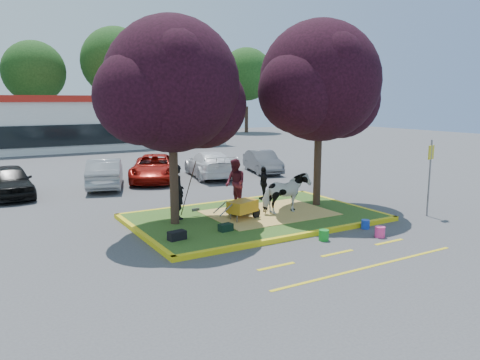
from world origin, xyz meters
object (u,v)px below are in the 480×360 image
calf (239,209)px  handler (178,192)px  bucket_blue (365,224)px  car_silver (105,173)px  bucket_green (324,235)px  cow (286,193)px  wheelbarrow (243,207)px  car_black (10,181)px  bucket_pink (380,232)px  sign_post (430,169)px

calf → handler: handler is taller
calf → bucket_blue: (2.93, -3.07, -0.23)m
car_silver → bucket_green: bearing=123.8°
calf → car_silver: (-2.43, 8.31, 0.32)m
cow → bucket_blue: bearing=-150.5°
wheelbarrow → car_black: (-6.28, 8.78, 0.08)m
wheelbarrow → car_black: car_black is taller
cow → calf: size_ratio=1.65×
cow → bucket_pink: size_ratio=5.18×
wheelbarrow → bucket_green: wheelbarrow is taller
cow → bucket_blue: 2.92m
calf → bucket_blue: size_ratio=3.56×
wheelbarrow → bucket_blue: (3.14, -2.44, -0.46)m
car_black → car_silver: bearing=0.3°
calf → bucket_blue: calf is taller
sign_post → car_black: 16.79m
calf → car_silver: bearing=112.4°
bucket_pink → car_silver: 13.30m
bucket_pink → cow: bearing=107.3°
sign_post → bucket_blue: bearing=169.1°
calf → car_silver: car_silver is taller
sign_post → car_silver: bearing=114.2°
bucket_green → car_silver: (-3.37, 11.69, 0.53)m
handler → bucket_pink: 6.60m
cow → bucket_blue: (1.37, -2.48, -0.72)m
wheelbarrow → car_silver: 9.21m
bucket_blue → cow: bearing=118.9°
bucket_green → bucket_pink: (1.68, -0.60, 0.00)m
calf → bucket_pink: calf is taller
cow → calf: 1.74m
cow → wheelbarrow: 1.79m
sign_post → bucket_pink: bearing=-176.4°
sign_post → bucket_pink: size_ratio=8.32×
wheelbarrow → bucket_pink: (2.82, -3.35, -0.44)m
cow → sign_post: 5.15m
bucket_green → car_black: bearing=122.7°
handler → bucket_green: (2.92, -4.05, -0.91)m
handler → wheelbarrow: size_ratio=1.05×
calf → car_black: car_black is taller
cow → car_black: (-8.04, 8.74, -0.18)m
calf → wheelbarrow: wheelbarrow is taller
cow → bucket_green: size_ratio=5.27×
calf → car_black: bearing=134.6°
handler → sign_post: 8.84m
bucket_green → bucket_pink: bucket_pink is taller
wheelbarrow → car_silver: (-2.23, 8.94, 0.09)m
car_black → car_silver: size_ratio=0.95×
bucket_green → car_silver: car_silver is taller
wheelbarrow → car_black: size_ratio=0.44×
sign_post → bucket_blue: sign_post is taller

